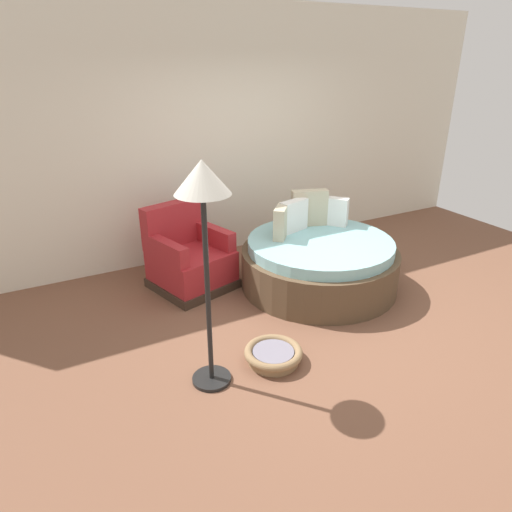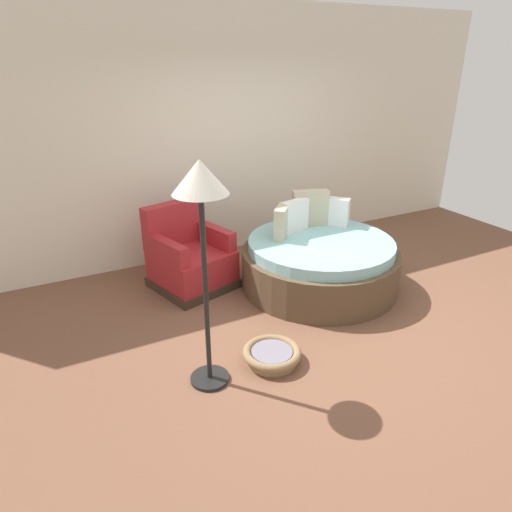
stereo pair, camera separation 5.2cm
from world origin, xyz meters
TOP-DOWN VIEW (x-y plane):
  - ground_plane at (0.00, 0.00)m, footprint 8.00×8.00m
  - back_wall at (0.00, 2.21)m, footprint 8.00×0.12m
  - round_daybed at (0.37, 0.66)m, footprint 1.77×1.77m
  - red_armchair at (-0.94, 1.35)m, footprint 0.98×0.98m
  - pet_basket at (-0.82, -0.36)m, footprint 0.51×0.51m
  - floor_lamp at (-1.39, -0.34)m, footprint 0.40×0.40m

SIDE VIEW (x-z plane):
  - ground_plane at x=0.00m, z-range -0.02..0.00m
  - pet_basket at x=-0.82m, z-range 0.01..0.14m
  - round_daybed at x=0.37m, z-range -0.20..0.79m
  - red_armchair at x=-0.94m, z-range -0.14..0.80m
  - floor_lamp at x=-1.39m, z-range 0.62..2.44m
  - back_wall at x=0.00m, z-range 0.00..3.07m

